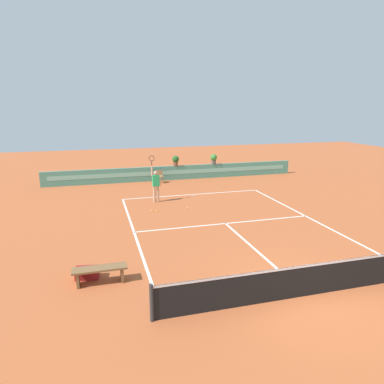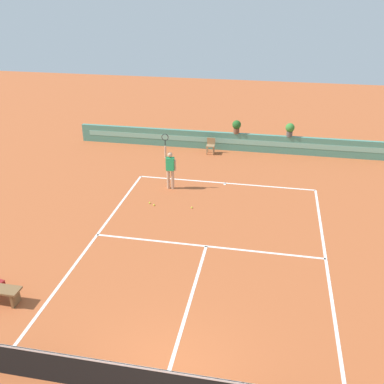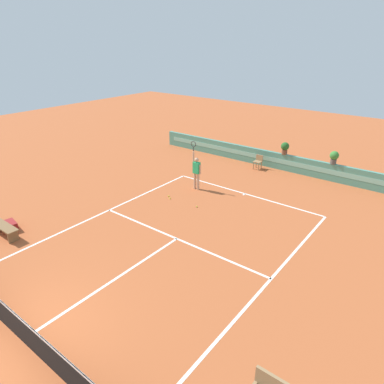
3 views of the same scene
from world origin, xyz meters
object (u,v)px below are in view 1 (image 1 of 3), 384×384
Objects in this scene: ball_kid_chair at (160,176)px; tennis_ball_mid_court at (152,210)px; potted_plant_centre at (176,160)px; tennis_player at (156,183)px; potted_plant_right at (214,158)px; gear_bag at (87,273)px; tennis_ball_near_baseline at (157,211)px; tennis_ball_by_sideline at (187,208)px; bench_courtside at (100,272)px.

ball_kid_chair is 6.67m from tennis_ball_mid_court.
potted_plant_centre reaches higher than ball_kid_chair.
tennis_player reaches higher than ball_kid_chair.
gear_bag is at bearing -122.98° from potted_plant_right.
gear_bag is 10.29× the size of tennis_ball_mid_court.
gear_bag is at bearing -117.66° from tennis_ball_near_baseline.
tennis_ball_by_sideline is at bearing -118.52° from potted_plant_right.
potted_plant_right is (4.16, 0.73, 0.93)m from ball_kid_chair.
potted_plant_right reaches higher than tennis_ball_near_baseline.
gear_bag is 7.16m from tennis_ball_mid_court.
potted_plant_centre reaches higher than gear_bag.
potted_plant_right is at bearing 51.16° from tennis_ball_mid_court.
tennis_ball_mid_court is at bearing 64.57° from gear_bag.
gear_bag is 0.97× the size of potted_plant_centre.
potted_plant_centre reaches higher than bench_courtside.
ball_kid_chair reaches higher than gear_bag.
ball_kid_chair is 14.03m from bench_courtside.
tennis_ball_mid_court is at bearing -107.44° from tennis_player.
bench_courtside is (-4.32, -13.35, -0.10)m from ball_kid_chair.
tennis_player is 38.01× the size of tennis_ball_near_baseline.
bench_courtside reaches higher than gear_bag.
tennis_player is at bearing -133.58° from potted_plant_right.
ball_kid_chair is 12.50× the size of tennis_ball_mid_court.
ball_kid_chair is 0.33× the size of tennis_player.
ball_kid_chair reaches higher than bench_courtside.
gear_bag is 8.92m from tennis_player.
potted_plant_centre is (5.62, 14.08, 1.04)m from bench_courtside.
potted_plant_centre reaches higher than tennis_ball_by_sideline.
tennis_ball_near_baseline is 1.00× the size of tennis_ball_by_sideline.
gear_bag is at bearing -127.55° from tennis_ball_by_sideline.
potted_plant_centre is (2.69, 7.34, 1.38)m from tennis_ball_near_baseline.
tennis_ball_by_sideline is (1.60, 0.08, 0.00)m from tennis_ball_near_baseline.
tennis_ball_mid_court is 9.32m from potted_plant_right.
tennis_ball_near_baseline is at bearing 62.34° from gear_bag.
tennis_ball_by_sideline is 0.09× the size of potted_plant_centre.
tennis_ball_near_baseline and tennis_ball_by_sideline have the same top height.
bench_courtside is at bearing -110.57° from tennis_player.
tennis_player is at bearing 81.06° from tennis_ball_near_baseline.
tennis_ball_mid_court is at bearing -128.84° from potted_plant_right.
gear_bag is at bearing -113.74° from potted_plant_centre.
ball_kid_chair reaches higher than tennis_ball_mid_court.
ball_kid_chair is at bearing 72.08° from bench_courtside.
gear_bag is (-0.39, 0.43, -0.20)m from bench_courtside.
potted_plant_centre is at bearing 29.37° from ball_kid_chair.
gear_bag is 7.13m from tennis_ball_near_baseline.
tennis_ball_mid_court is 0.09× the size of potted_plant_right.
potted_plant_right is at bearing 52.90° from tennis_ball_near_baseline.
potted_plant_right reaches higher than ball_kid_chair.
tennis_ball_by_sideline is at bearing 56.42° from bench_courtside.
ball_kid_chair is 12.50× the size of tennis_ball_by_sideline.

